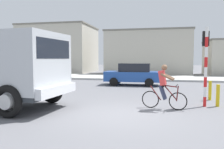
{
  "coord_description": "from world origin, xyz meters",
  "views": [
    {
      "loc": [
        1.13,
        -7.49,
        1.95
      ],
      "look_at": [
        -1.01,
        2.5,
        1.2
      ],
      "focal_mm": 35.12,
      "sensor_mm": 36.0,
      "label": 1
    }
  ],
  "objects_px": {
    "traffic_light_pole": "(206,56)",
    "bollard_near": "(218,96)",
    "car_red_near": "(133,74)",
    "cyclist": "(164,87)",
    "bollard_far": "(210,91)"
  },
  "relations": [
    {
      "from": "cyclist",
      "to": "car_red_near",
      "type": "xyz_separation_m",
      "value": [
        -2.03,
        7.39,
        -0.05
      ]
    },
    {
      "from": "traffic_light_pole",
      "to": "car_red_near",
      "type": "relative_size",
      "value": 0.8
    },
    {
      "from": "bollard_near",
      "to": "bollard_far",
      "type": "bearing_deg",
      "value": 90.0
    },
    {
      "from": "cyclist",
      "to": "bollard_far",
      "type": "relative_size",
      "value": 1.91
    },
    {
      "from": "cyclist",
      "to": "traffic_light_pole",
      "type": "bearing_deg",
      "value": 27.98
    },
    {
      "from": "cyclist",
      "to": "bollard_near",
      "type": "height_order",
      "value": "cyclist"
    },
    {
      "from": "car_red_near",
      "to": "cyclist",
      "type": "bearing_deg",
      "value": -74.63
    },
    {
      "from": "car_red_near",
      "to": "bollard_near",
      "type": "bearing_deg",
      "value": -57.03
    },
    {
      "from": "bollard_near",
      "to": "bollard_far",
      "type": "distance_m",
      "value": 1.4
    },
    {
      "from": "traffic_light_pole",
      "to": "car_red_near",
      "type": "bearing_deg",
      "value": 119.47
    },
    {
      "from": "traffic_light_pole",
      "to": "bollard_near",
      "type": "xyz_separation_m",
      "value": [
        0.52,
        0.04,
        -1.62
      ]
    },
    {
      "from": "traffic_light_pole",
      "to": "bollard_far",
      "type": "xyz_separation_m",
      "value": [
        0.52,
        1.44,
        -1.62
      ]
    },
    {
      "from": "traffic_light_pole",
      "to": "bollard_near",
      "type": "bearing_deg",
      "value": 4.71
    },
    {
      "from": "cyclist",
      "to": "bollard_near",
      "type": "relative_size",
      "value": 1.91
    },
    {
      "from": "traffic_light_pole",
      "to": "bollard_near",
      "type": "relative_size",
      "value": 3.56
    }
  ]
}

